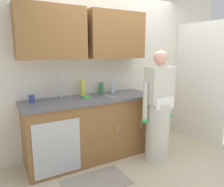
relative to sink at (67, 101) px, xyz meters
name	(u,v)px	position (x,y,z in m)	size (l,w,h in m)	color
ground_plane	(148,168)	(0.90, -0.71, -0.93)	(9.00, 9.00, 0.00)	beige
kitchen_wall_with_uppers	(106,60)	(0.77, 0.29, 0.55)	(4.80, 0.44, 2.70)	silver
closet_door_panel	(199,83)	(2.35, -0.31, 0.12)	(1.10, 0.04, 2.10)	silver
counter_cabinet	(91,129)	(0.35, -0.01, -0.48)	(1.90, 0.62, 0.90)	brown
countertop	(90,99)	(0.35, -0.01, -0.01)	(1.96, 0.66, 0.04)	#595960
sink	(67,101)	(0.00, 0.00, 0.00)	(0.50, 0.36, 0.35)	#B7BABF
person_at_sink	(158,115)	(1.17, -0.57, -0.23)	(0.55, 0.34, 1.62)	white
floor_mat	(96,183)	(0.12, -0.66, -0.92)	(0.80, 0.50, 0.01)	gray
bottle_water_tall	(113,88)	(0.82, 0.15, 0.10)	(0.07, 0.07, 0.17)	silver
bottle_soap	(101,88)	(0.65, 0.21, 0.10)	(0.06, 0.06, 0.18)	#2D8C4C
bottle_dish_liquid	(83,88)	(0.31, 0.17, 0.14)	(0.07, 0.07, 0.25)	#D8D14C
cup_by_sink	(32,99)	(-0.44, 0.12, 0.06)	(0.08, 0.08, 0.10)	#33478C
knife_on_counter	(111,96)	(0.65, -0.09, 0.02)	(0.24, 0.02, 0.01)	silver
sponge	(87,97)	(0.31, 0.01, 0.03)	(0.11, 0.07, 0.03)	#4CBF4C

